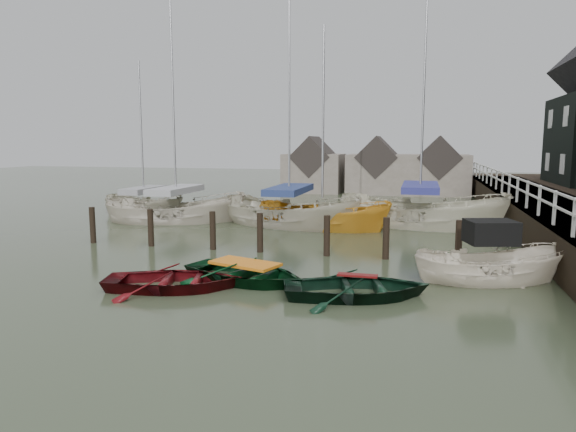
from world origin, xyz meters
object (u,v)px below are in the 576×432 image
(rowboat_dkgreen, at_px, (357,297))
(sailboat_d, at_px, (419,225))
(rowboat_red, at_px, (174,289))
(sailboat_c, at_px, (322,228))
(sailboat_e, at_px, (145,213))
(sailboat_a, at_px, (177,220))
(sailboat_b, at_px, (289,224))
(motorboat, at_px, (489,279))
(rowboat_green, at_px, (245,281))

(rowboat_dkgreen, xyz_separation_m, sailboat_d, (1.44, 11.95, 0.06))
(rowboat_red, bearing_deg, sailboat_c, -25.19)
(sailboat_e, bearing_deg, sailboat_c, -79.50)
(sailboat_d, bearing_deg, sailboat_a, 111.89)
(rowboat_dkgreen, distance_m, sailboat_b, 11.46)
(sailboat_a, xyz_separation_m, sailboat_b, (5.69, 0.21, -0.00))
(motorboat, distance_m, sailboat_b, 11.38)
(rowboat_dkgreen, height_order, motorboat, motorboat)
(rowboat_green, xyz_separation_m, sailboat_a, (-6.95, 9.65, 0.06))
(rowboat_green, distance_m, sailboat_b, 9.94)
(rowboat_dkgreen, relative_size, sailboat_b, 0.31)
(rowboat_green, bearing_deg, rowboat_red, 144.77)
(rowboat_red, height_order, sailboat_d, sailboat_d)
(sailboat_c, relative_size, sailboat_d, 0.75)
(sailboat_d, bearing_deg, motorboat, -154.51)
(rowboat_green, bearing_deg, sailboat_a, 53.94)
(rowboat_red, relative_size, sailboat_d, 0.27)
(motorboat, distance_m, sailboat_a, 15.75)
(rowboat_red, height_order, rowboat_green, rowboat_green)
(rowboat_green, distance_m, sailboat_a, 11.90)
(sailboat_b, xyz_separation_m, sailboat_d, (5.92, 1.40, 0.00))
(rowboat_green, height_order, sailboat_c, sailboat_c)
(motorboat, bearing_deg, sailboat_a, 43.82)
(sailboat_e, bearing_deg, rowboat_green, -118.44)
(sailboat_a, bearing_deg, rowboat_red, -172.03)
(sailboat_b, distance_m, sailboat_c, 1.65)
(rowboat_red, relative_size, sailboat_b, 0.31)
(sailboat_e, bearing_deg, sailboat_d, -69.85)
(rowboat_dkgreen, relative_size, sailboat_a, 0.31)
(rowboat_red, distance_m, sailboat_e, 15.12)
(motorboat, relative_size, sailboat_b, 0.38)
(rowboat_green, height_order, sailboat_b, sailboat_b)
(motorboat, height_order, sailboat_a, sailboat_a)
(sailboat_b, height_order, sailboat_e, sailboat_b)
(sailboat_d, height_order, sailboat_e, sailboat_d)
(rowboat_dkgreen, bearing_deg, sailboat_a, 28.22)
(sailboat_b, relative_size, sailboat_c, 1.16)
(rowboat_red, height_order, sailboat_e, sailboat_e)
(rowboat_dkgreen, xyz_separation_m, sailboat_e, (-13.02, 12.20, 0.06))
(rowboat_dkgreen, distance_m, sailboat_e, 17.84)
(rowboat_dkgreen, relative_size, sailboat_d, 0.27)
(motorboat, height_order, sailboat_e, sailboat_e)
(sailboat_a, bearing_deg, sailboat_c, -108.80)
(rowboat_green, distance_m, sailboat_c, 9.61)
(sailboat_b, bearing_deg, sailboat_d, -57.50)
(sailboat_b, bearing_deg, rowboat_red, -162.44)
(rowboat_dkgreen, bearing_deg, rowboat_green, 61.68)
(rowboat_dkgreen, bearing_deg, sailboat_d, -23.18)
(rowboat_dkgreen, bearing_deg, sailboat_c, -0.80)
(sailboat_d, bearing_deg, sailboat_b, 117.29)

